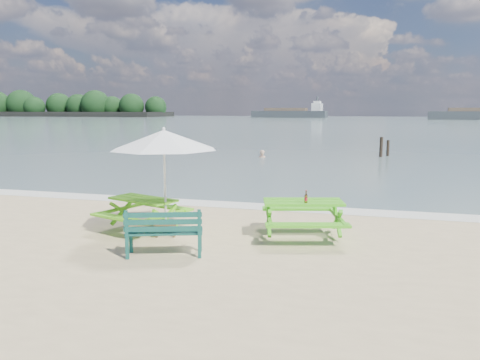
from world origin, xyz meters
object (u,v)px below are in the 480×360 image
(patio_umbrella, at_px, (164,140))
(beer_bottle, at_px, (306,199))
(side_table, at_px, (166,228))
(park_bench, at_px, (165,241))
(swimmer, at_px, (262,164))
(picnic_table_right, at_px, (303,220))
(picnic_table_left, at_px, (143,215))

(patio_umbrella, distance_m, beer_bottle, 3.27)
(side_table, distance_m, beer_bottle, 3.13)
(park_bench, height_order, side_table, park_bench)
(patio_umbrella, bearing_deg, swimmer, 95.39)
(side_table, relative_size, swimmer, 0.37)
(beer_bottle, bearing_deg, picnic_table_right, 111.83)
(side_table, height_order, swimmer, swimmer)
(swimmer, bearing_deg, picnic_table_right, -74.39)
(park_bench, relative_size, beer_bottle, 5.70)
(picnic_table_left, distance_m, park_bench, 2.01)
(park_bench, bearing_deg, picnic_table_right, 39.56)
(picnic_table_left, relative_size, picnic_table_right, 0.96)
(park_bench, bearing_deg, patio_umbrella, 113.20)
(swimmer, bearing_deg, park_bench, -83.23)
(beer_bottle, bearing_deg, patio_umbrella, -171.92)
(park_bench, xyz_separation_m, patio_umbrella, (-0.56, 1.32, 1.83))
(picnic_table_left, distance_m, beer_bottle, 3.73)
(picnic_table_right, relative_size, side_table, 3.76)
(picnic_table_left, xyz_separation_m, park_bench, (1.24, -1.58, -0.09))
(picnic_table_left, relative_size, patio_umbrella, 0.72)
(picnic_table_left, relative_size, park_bench, 1.43)
(patio_umbrella, xyz_separation_m, swimmer, (-1.59, 16.80, -2.48))
(park_bench, relative_size, patio_umbrella, 0.51)
(picnic_table_right, height_order, side_table, picnic_table_right)
(picnic_table_left, distance_m, side_table, 0.75)
(park_bench, relative_size, swimmer, 0.94)
(picnic_table_right, xyz_separation_m, park_bench, (-2.36, -1.95, -0.12))
(beer_bottle, bearing_deg, picnic_table_left, -177.40)
(side_table, distance_m, patio_umbrella, 1.95)
(park_bench, distance_m, side_table, 1.44)
(picnic_table_right, relative_size, beer_bottle, 8.48)
(side_table, bearing_deg, swimmer, 95.39)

